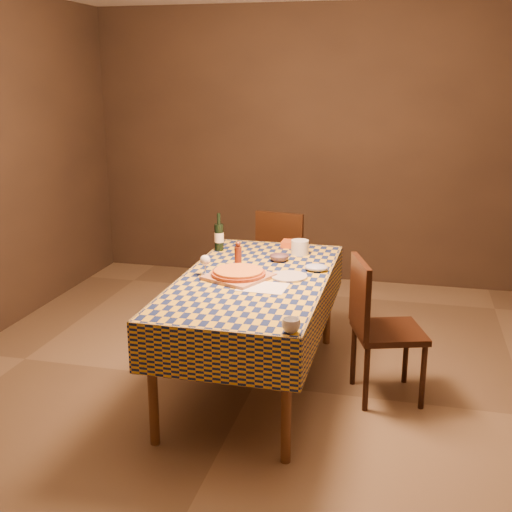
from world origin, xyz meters
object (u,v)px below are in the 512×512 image
at_px(cutting_board, 239,277).
at_px(wine_bottle, 219,237).
at_px(pizza, 238,273).
at_px(bowl, 279,258).
at_px(white_plate, 289,276).
at_px(chair_right, 377,322).
at_px(chair_far, 284,256).
at_px(dining_table, 254,288).

bearing_deg(cutting_board, wine_bottle, 116.99).
bearing_deg(pizza, bowl, 69.13).
bearing_deg(wine_bottle, pizza, -63.01).
xyz_separation_m(pizza, bowl, (0.17, 0.46, -0.02)).
bearing_deg(white_plate, chair_right, -1.47).
xyz_separation_m(wine_bottle, white_plate, (0.63, -0.54, -0.10)).
xyz_separation_m(pizza, chair_right, (0.89, 0.08, -0.29)).
height_order(bowl, white_plate, bowl).
bearing_deg(chair_right, cutting_board, -174.83).
bearing_deg(chair_far, wine_bottle, -112.29).
distance_m(pizza, chair_far, 1.47).
distance_m(wine_bottle, chair_right, 1.37).
distance_m(dining_table, pizza, 0.15).
bearing_deg(chair_right, white_plate, 178.53).
xyz_separation_m(bowl, chair_right, (0.71, -0.38, -0.27)).
height_order(bowl, chair_right, chair_right).
relative_size(dining_table, chair_right, 1.98).
bearing_deg(pizza, chair_right, 5.17).
height_order(cutting_board, bowl, bowl).
relative_size(dining_table, pizza, 4.64).
distance_m(dining_table, wine_bottle, 0.74).
relative_size(wine_bottle, chair_far, 0.30).
height_order(cutting_board, chair_right, chair_right).
bearing_deg(bowl, chair_right, -27.82).
bearing_deg(dining_table, chair_right, 2.60).
xyz_separation_m(bowl, white_plate, (0.14, -0.36, -0.01)).
distance_m(cutting_board, wine_bottle, 0.71).
bearing_deg(white_plate, dining_table, -166.98).
relative_size(cutting_board, pizza, 0.90).
bearing_deg(dining_table, pizza, -154.58).
relative_size(dining_table, bowl, 13.63).
distance_m(cutting_board, bowl, 0.49).
bearing_deg(cutting_board, chair_far, 89.54).
bearing_deg(white_plate, chair_far, 102.56).
relative_size(wine_bottle, white_plate, 1.18).
xyz_separation_m(pizza, chair_far, (0.01, 1.44, -0.29)).
bearing_deg(dining_table, bowl, 78.91).
height_order(white_plate, chair_far, chair_far).
xyz_separation_m(cutting_board, pizza, (-0.00, -0.00, 0.03)).
distance_m(bowl, wine_bottle, 0.53).
relative_size(white_plate, chair_far, 0.26).
distance_m(dining_table, bowl, 0.43).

